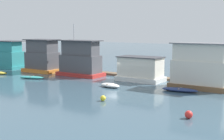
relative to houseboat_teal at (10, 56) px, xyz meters
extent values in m
plane|color=#385160|center=(22.42, 0.27, -2.20)|extent=(200.00, 200.00, 0.00)
cube|color=brown|center=(22.42, 3.50, -2.05)|extent=(59.60, 1.57, 0.30)
cube|color=teal|center=(0.00, 0.00, -1.93)|extent=(5.29, 3.54, 0.54)
cube|color=teal|center=(0.00, 0.00, -0.42)|extent=(4.67, 2.92, 2.48)
cube|color=teal|center=(0.00, 0.00, 1.73)|extent=(4.02, 2.26, 1.81)
cube|color=#38383D|center=(0.00, 0.00, 2.70)|extent=(4.97, 3.22, 0.12)
cube|color=orange|center=(8.16, 0.01, -1.92)|extent=(6.12, 3.95, 0.55)
cube|color=#4C4C51|center=(8.16, 0.01, -0.31)|extent=(5.25, 3.08, 2.66)
cube|color=#4C4C51|center=(8.16, 0.01, 2.03)|extent=(4.76, 2.59, 2.02)
cube|color=#38383D|center=(8.16, 0.01, 3.10)|extent=(5.55, 3.38, 0.12)
cube|color=red|center=(16.19, 0.02, -1.93)|extent=(7.12, 3.44, 0.54)
cube|color=#4C4C51|center=(16.19, 0.02, -0.38)|extent=(6.30, 2.63, 2.58)
cube|color=#4C4C51|center=(16.19, 0.02, 1.98)|extent=(5.73, 2.06, 2.14)
cube|color=#38383D|center=(16.19, 0.02, 3.11)|extent=(6.60, 2.93, 0.12)
cylinder|color=#B2B2B7|center=(15.02, 0.02, 4.40)|extent=(0.12, 0.12, 2.46)
cube|color=white|center=(26.07, 0.77, -1.90)|extent=(6.29, 3.56, 0.61)
cube|color=silver|center=(26.07, 0.77, -0.29)|extent=(5.71, 2.97, 2.61)
cube|color=#38383D|center=(26.07, 0.77, 1.08)|extent=(6.01, 3.27, 0.12)
cube|color=brown|center=(34.52, -0.09, -1.91)|extent=(6.86, 3.55, 0.58)
cube|color=silver|center=(34.52, -0.09, -0.24)|extent=(6.35, 3.04, 2.76)
cube|color=silver|center=(34.52, -0.09, 2.13)|extent=(6.01, 2.70, 1.99)
cube|color=slate|center=(34.52, -0.09, 3.19)|extent=(6.65, 3.34, 0.12)
ellipsoid|color=yellow|center=(4.73, -5.84, -1.99)|extent=(2.84, 1.53, 0.42)
cube|color=#997F60|center=(4.73, -5.84, -1.85)|extent=(0.33, 0.87, 0.08)
ellipsoid|color=teal|center=(12.22, -6.02, -2.02)|extent=(3.94, 2.35, 0.37)
cube|color=#997F60|center=(12.22, -6.02, -1.89)|extent=(0.48, 0.98, 0.08)
ellipsoid|color=white|center=(25.15, -5.33, -1.96)|extent=(3.02, 1.87, 0.47)
cube|color=#997F60|center=(25.15, -5.33, -1.80)|extent=(0.36, 1.19, 0.08)
ellipsoid|color=navy|center=(33.27, -3.25, -1.98)|extent=(4.25, 1.78, 0.44)
cube|color=#997F60|center=(33.27, -3.25, -1.83)|extent=(0.29, 1.09, 0.08)
cylinder|color=brown|center=(9.80, 2.46, -1.54)|extent=(0.30, 0.30, 1.31)
cylinder|color=brown|center=(11.58, 2.46, -1.19)|extent=(0.21, 0.21, 2.02)
sphere|color=red|center=(37.79, -13.05, -1.88)|extent=(0.64, 0.64, 0.64)
sphere|color=yellow|center=(28.62, -11.82, -1.92)|extent=(0.56, 0.56, 0.56)
camera|label=1|loc=(45.88, -36.54, 4.91)|focal=50.00mm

